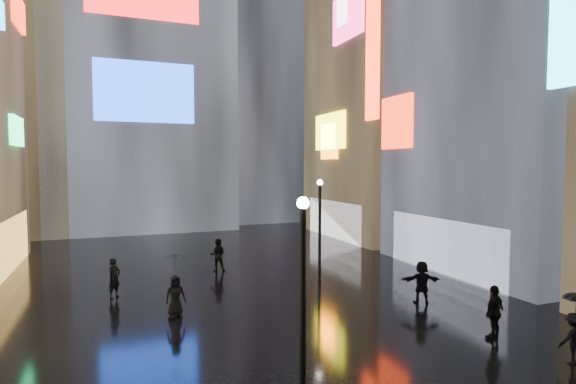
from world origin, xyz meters
TOP-DOWN VIEW (x-y plane):
  - ground at (0.00, 20.00)m, footprint 140.00×140.00m
  - building_right_mid at (15.98, 17.01)m, footprint 10.28×13.70m
  - building_right_far at (15.98, 30.00)m, footprint 10.28×12.00m
  - tower_main at (-3.00, 43.97)m, footprint 16.00×14.20m
  - tower_flank_right at (9.00, 46.00)m, footprint 12.00×12.00m
  - tower_flank_left at (-14.00, 42.00)m, footprint 10.00×10.00m
  - lamp_near at (-1.53, 7.14)m, footprint 0.30×0.30m
  - lamp_far at (4.16, 18.14)m, footprint 0.30×0.30m
  - pedestrian_2 at (7.03, 6.51)m, footprint 1.09×0.76m
  - pedestrian_3 at (6.33, 8.85)m, footprint 1.18×0.77m
  - pedestrian_4 at (-3.49, 15.23)m, footprint 0.85×0.61m
  - pedestrian_5 at (6.58, 13.04)m, footprint 1.79×1.08m
  - pedestrian_6 at (-5.72, 18.67)m, footprint 0.76×0.76m
  - pedestrian_7 at (-0.31, 22.01)m, footprint 1.03×0.89m
  - umbrella_1 at (7.03, 6.51)m, footprint 1.01×1.01m
  - umbrella_2 at (-3.49, 15.23)m, footprint 1.03×1.04m

SIDE VIEW (x-z plane):
  - ground at x=0.00m, z-range 0.00..0.00m
  - pedestrian_2 at x=7.03m, z-range 0.00..1.55m
  - pedestrian_4 at x=-3.49m, z-range 0.00..1.61m
  - pedestrian_6 at x=-5.72m, z-range 0.00..1.79m
  - pedestrian_7 at x=-0.31m, z-range 0.00..1.82m
  - pedestrian_5 at x=6.58m, z-range 0.00..1.84m
  - pedestrian_3 at x=6.33m, z-range 0.00..1.86m
  - umbrella_1 at x=7.03m, z-range 1.55..2.18m
  - umbrella_2 at x=-3.49m, z-range 1.61..2.48m
  - lamp_near at x=-1.53m, z-range 0.34..5.54m
  - lamp_far at x=4.16m, z-range 0.34..5.54m
  - tower_flank_left at x=-14.00m, z-range 0.00..26.00m
  - building_right_far at x=15.98m, z-range -0.02..27.98m
  - building_right_mid at x=15.98m, z-range -0.01..29.99m
  - tower_flank_right at x=9.00m, z-range 0.00..34.00m
  - tower_main at x=-3.00m, z-range 0.01..42.01m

